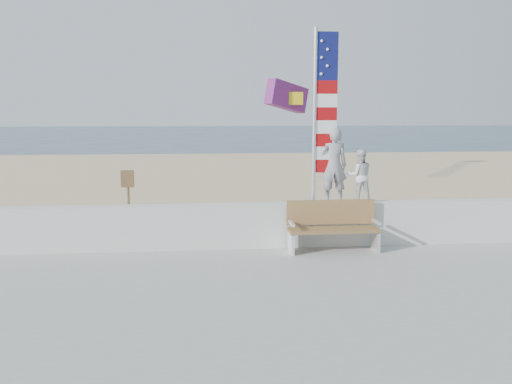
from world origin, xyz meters
The scene contains 9 objects.
ground centered at (0.00, 0.00, 0.00)m, with size 220.00×220.00×0.00m, color #2B4656.
sand centered at (0.00, 9.00, 0.04)m, with size 90.00×40.00×0.08m, color beige.
seawall centered at (0.00, 2.00, 0.63)m, with size 30.00×0.35×0.90m, color silver.
adult centered at (1.82, 2.00, 1.85)m, with size 0.56×0.37×1.53m, color gray.
child centered at (2.37, 2.00, 1.63)m, with size 0.53×0.42×1.10m, color silver.
bench centered at (1.71, 1.55, 0.69)m, with size 1.80×0.57×1.00m.
flag centered at (1.53, 2.00, 2.99)m, with size 0.50×0.08×3.50m.
parafoil_kite centered at (1.06, 3.27, 3.27)m, with size 1.07×0.83×0.75m.
sign centered at (-2.67, 4.45, 0.94)m, with size 0.32×0.07×1.46m.
Camera 1 is at (-0.87, -8.82, 2.92)m, focal length 38.00 mm.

